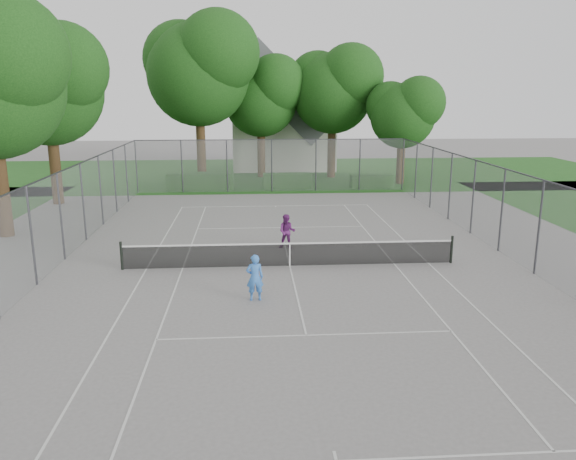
{
  "coord_description": "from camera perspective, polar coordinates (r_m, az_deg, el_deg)",
  "views": [
    {
      "loc": [
        -1.49,
        -20.73,
        6.54
      ],
      "look_at": [
        0.0,
        1.0,
        1.2
      ],
      "focal_mm": 35.0,
      "sensor_mm": 36.0,
      "label": 1
    }
  ],
  "objects": [
    {
      "name": "ground",
      "position": [
        21.79,
        0.18,
        -3.69
      ],
      "size": [
        120.0,
        120.0,
        0.0
      ],
      "primitive_type": "plane",
      "color": "slate",
      "rests_on": "ground"
    },
    {
      "name": "grass_far",
      "position": [
        47.21,
        -2.09,
        5.81
      ],
      "size": [
        60.0,
        20.0,
        0.0
      ],
      "primitive_type": "cube",
      "color": "#1A4B15",
      "rests_on": "ground"
    },
    {
      "name": "court_markings",
      "position": [
        21.79,
        0.18,
        -3.68
      ],
      "size": [
        11.03,
        23.83,
        0.01
      ],
      "color": "silver",
      "rests_on": "ground"
    },
    {
      "name": "tennis_net",
      "position": [
        21.64,
        0.18,
        -2.4
      ],
      "size": [
        12.87,
        0.1,
        1.1
      ],
      "color": "black",
      "rests_on": "ground"
    },
    {
      "name": "perimeter_fence",
      "position": [
        21.31,
        0.18,
        0.95
      ],
      "size": [
        18.08,
        34.08,
        3.52
      ],
      "color": "#38383D",
      "rests_on": "ground"
    },
    {
      "name": "tree_far_left",
      "position": [
        42.49,
        -8.98,
        16.16
      ],
      "size": [
        8.52,
        7.78,
        12.25
      ],
      "color": "#392614",
      "rests_on": "ground"
    },
    {
      "name": "tree_far_midleft",
      "position": [
        44.59,
        -2.68,
        13.68
      ],
      "size": [
        6.55,
        5.98,
        9.42
      ],
      "color": "#392614",
      "rests_on": "ground"
    },
    {
      "name": "tree_far_midright",
      "position": [
        44.5,
        4.69,
        14.33
      ],
      "size": [
        7.09,
        6.47,
        10.19
      ],
      "color": "#392614",
      "rests_on": "ground"
    },
    {
      "name": "tree_far_right",
      "position": [
        42.01,
        11.71,
        11.8
      ],
      "size": [
        5.37,
        4.9,
        7.72
      ],
      "color": "#392614",
      "rests_on": "ground"
    },
    {
      "name": "tree_side_back",
      "position": [
        36.11,
        -23.2,
        13.7
      ],
      "size": [
        7.26,
        6.62,
        10.43
      ],
      "color": "#392614",
      "rests_on": "ground"
    },
    {
      "name": "hedge_left",
      "position": [
        39.47,
        -8.86,
        4.92
      ],
      "size": [
        4.58,
        1.38,
        1.15
      ],
      "primitive_type": "cube",
      "color": "#1D4B18",
      "rests_on": "ground"
    },
    {
      "name": "hedge_mid",
      "position": [
        39.49,
        -0.1,
        5.02
      ],
      "size": [
        3.35,
        0.96,
        1.05
      ],
      "primitive_type": "cube",
      "color": "#1D4B18",
      "rests_on": "ground"
    },
    {
      "name": "hedge_right",
      "position": [
        40.33,
        8.49,
        4.94
      ],
      "size": [
        2.99,
        1.1,
        0.9
      ],
      "primitive_type": "cube",
      "color": "#1D4B18",
      "rests_on": "ground"
    },
    {
      "name": "house",
      "position": [
        50.15,
        -0.53,
        11.28
      ],
      "size": [
        8.69,
        6.73,
        10.81
      ],
      "color": "beige",
      "rests_on": "ground"
    },
    {
      "name": "girl_player",
      "position": [
        18.12,
        -3.39,
        -4.83
      ],
      "size": [
        0.59,
        0.41,
        1.53
      ],
      "primitive_type": "imported",
      "rotation": [
        0.0,
        0.0,
        3.23
      ],
      "color": "#3A7DDB",
      "rests_on": "ground"
    },
    {
      "name": "woman_player",
      "position": [
        24.05,
        -0.1,
        -0.16
      ],
      "size": [
        0.83,
        0.7,
        1.5
      ],
      "primitive_type": "imported",
      "rotation": [
        0.0,
        0.0,
        -0.2
      ],
      "color": "#6D256F",
      "rests_on": "ground"
    }
  ]
}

